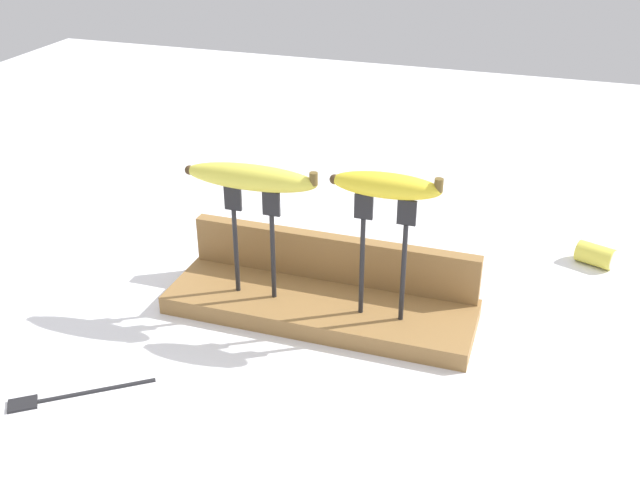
# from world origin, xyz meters

# --- Properties ---
(ground_plane) EXTENTS (3.00, 3.00, 0.00)m
(ground_plane) POSITION_xyz_m (0.00, 0.00, 0.00)
(ground_plane) COLOR silver
(wooden_board) EXTENTS (0.47, 0.15, 0.03)m
(wooden_board) POSITION_xyz_m (0.00, 0.00, 0.01)
(wooden_board) COLOR olive
(wooden_board) RESTS_ON ground
(board_backstop) EXTENTS (0.46, 0.02, 0.07)m
(board_backstop) POSITION_xyz_m (0.00, 0.06, 0.07)
(board_backstop) COLOR olive
(board_backstop) RESTS_ON wooden_board
(fork_stand_left) EXTENTS (0.09, 0.01, 0.17)m
(fork_stand_left) POSITION_xyz_m (-0.10, -0.02, 0.13)
(fork_stand_left) COLOR black
(fork_stand_left) RESTS_ON wooden_board
(fork_stand_right) EXTENTS (0.09, 0.01, 0.19)m
(fork_stand_right) POSITION_xyz_m (0.10, -0.02, 0.14)
(fork_stand_right) COLOR black
(fork_stand_right) RESTS_ON wooden_board
(banana_raised_left) EXTENTS (0.20, 0.04, 0.04)m
(banana_raised_left) POSITION_xyz_m (-0.10, -0.02, 0.22)
(banana_raised_left) COLOR #DBD147
(banana_raised_left) RESTS_ON fork_stand_left
(banana_raised_right) EXTENTS (0.15, 0.04, 0.04)m
(banana_raised_right) POSITION_xyz_m (0.10, -0.02, 0.23)
(banana_raised_right) COLOR yellow
(banana_raised_right) RESTS_ON fork_stand_right
(fork_fallen_near) EXTENTS (0.16, 0.12, 0.01)m
(fork_fallen_near) POSITION_xyz_m (-0.25, -0.29, 0.00)
(fork_fallen_near) COLOR black
(fork_fallen_near) RESTS_ON ground
(banana_chunk_near) EXTENTS (0.07, 0.06, 0.04)m
(banana_chunk_near) POSITION_xyz_m (0.40, 0.29, 0.02)
(banana_chunk_near) COLOR #DBD147
(banana_chunk_near) RESTS_ON ground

